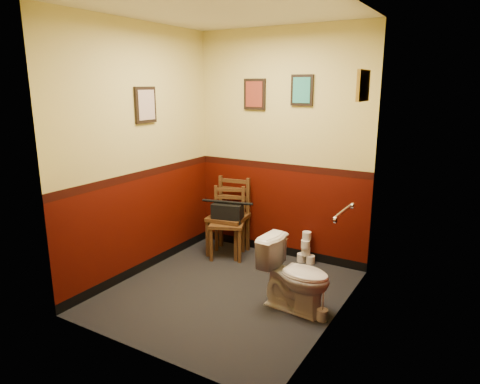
# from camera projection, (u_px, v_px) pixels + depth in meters

# --- Properties ---
(floor) EXTENTS (2.20, 2.40, 0.00)m
(floor) POSITION_uv_depth(u_px,v_px,m) (228.00, 292.00, 4.37)
(floor) COLOR black
(floor) RESTS_ON ground
(ceiling) EXTENTS (2.20, 2.40, 0.00)m
(ceiling) POSITION_uv_depth(u_px,v_px,m) (225.00, 9.00, 3.72)
(ceiling) COLOR silver
(ceiling) RESTS_ON ground
(wall_back) EXTENTS (2.20, 0.00, 2.70)m
(wall_back) POSITION_uv_depth(u_px,v_px,m) (281.00, 147.00, 5.04)
(wall_back) COLOR #3E0A03
(wall_back) RESTS_ON ground
(wall_front) EXTENTS (2.20, 0.00, 2.70)m
(wall_front) POSITION_uv_depth(u_px,v_px,m) (136.00, 187.00, 3.04)
(wall_front) COLOR #3E0A03
(wall_front) RESTS_ON ground
(wall_left) EXTENTS (0.00, 2.40, 2.70)m
(wall_left) POSITION_uv_depth(u_px,v_px,m) (140.00, 153.00, 4.59)
(wall_left) COLOR #3E0A03
(wall_left) RESTS_ON ground
(wall_right) EXTENTS (0.00, 2.40, 2.70)m
(wall_right) POSITION_uv_depth(u_px,v_px,m) (340.00, 174.00, 3.50)
(wall_right) COLOR #3E0A03
(wall_right) RESTS_ON ground
(grab_bar) EXTENTS (0.05, 0.56, 0.06)m
(grab_bar) POSITION_uv_depth(u_px,v_px,m) (343.00, 212.00, 3.82)
(grab_bar) COLOR silver
(grab_bar) RESTS_ON wall_right
(framed_print_back_a) EXTENTS (0.28, 0.04, 0.36)m
(framed_print_back_a) POSITION_uv_depth(u_px,v_px,m) (255.00, 94.00, 5.06)
(framed_print_back_a) COLOR black
(framed_print_back_a) RESTS_ON wall_back
(framed_print_back_b) EXTENTS (0.26, 0.04, 0.34)m
(framed_print_back_b) POSITION_uv_depth(u_px,v_px,m) (302.00, 90.00, 4.75)
(framed_print_back_b) COLOR black
(framed_print_back_b) RESTS_ON wall_back
(framed_print_left) EXTENTS (0.04, 0.30, 0.38)m
(framed_print_left) POSITION_uv_depth(u_px,v_px,m) (146.00, 105.00, 4.54)
(framed_print_left) COLOR black
(framed_print_left) RESTS_ON wall_left
(framed_print_right) EXTENTS (0.04, 0.34, 0.28)m
(framed_print_right) POSITION_uv_depth(u_px,v_px,m) (363.00, 86.00, 3.84)
(framed_print_right) COLOR olive
(framed_print_right) RESTS_ON wall_right
(toilet) EXTENTS (0.71, 0.43, 0.67)m
(toilet) POSITION_uv_depth(u_px,v_px,m) (295.00, 276.00, 3.97)
(toilet) COLOR white
(toilet) RESTS_ON floor
(toilet_brush) EXTENTS (0.10, 0.10, 0.37)m
(toilet_brush) POSITION_uv_depth(u_px,v_px,m) (322.00, 314.00, 3.83)
(toilet_brush) COLOR silver
(toilet_brush) RESTS_ON floor
(chair_left) EXTENTS (0.50, 0.50, 0.94)m
(chair_left) POSITION_uv_depth(u_px,v_px,m) (230.00, 216.00, 5.31)
(chair_left) COLOR #563419
(chair_left) RESTS_ON floor
(chair_right) EXTENTS (0.52, 0.52, 0.85)m
(chair_right) POSITION_uv_depth(u_px,v_px,m) (228.00, 222.00, 5.21)
(chair_right) COLOR #563419
(chair_right) RESTS_ON floor
(handbag) EXTENTS (0.39, 0.26, 0.27)m
(handbag) POSITION_uv_depth(u_px,v_px,m) (227.00, 213.00, 5.15)
(handbag) COLOR black
(handbag) RESTS_ON chair_right
(tp_stack) EXTENTS (0.22, 0.13, 0.38)m
(tp_stack) POSITION_uv_depth(u_px,v_px,m) (306.00, 250.00, 5.06)
(tp_stack) COLOR silver
(tp_stack) RESTS_ON floor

